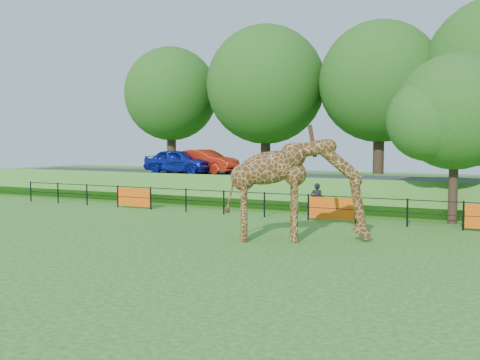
{
  "coord_description": "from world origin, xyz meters",
  "views": [
    {
      "loc": [
        9.19,
        -13.18,
        3.28
      ],
      "look_at": [
        1.35,
        2.82,
        2.0
      ],
      "focal_mm": 40.0,
      "sensor_mm": 36.0,
      "label": 1
    }
  ],
  "objects_px": {
    "giraffe": "(299,190)",
    "car_blue": "(179,161)",
    "car_red": "(205,161)",
    "visitor": "(317,200)",
    "tree_east": "(458,116)"
  },
  "relations": [
    {
      "from": "giraffe",
      "to": "car_blue",
      "type": "distance_m",
      "value": 14.97
    },
    {
      "from": "car_blue",
      "to": "giraffe",
      "type": "bearing_deg",
      "value": -131.83
    },
    {
      "from": "giraffe",
      "to": "car_red",
      "type": "bearing_deg",
      "value": 107.74
    },
    {
      "from": "visitor",
      "to": "giraffe",
      "type": "bearing_deg",
      "value": 95.24
    },
    {
      "from": "visitor",
      "to": "tree_east",
      "type": "bearing_deg",
      "value": -179.16
    },
    {
      "from": "car_blue",
      "to": "car_red",
      "type": "bearing_deg",
      "value": -54.96
    },
    {
      "from": "car_red",
      "to": "visitor",
      "type": "relative_size",
      "value": 2.81
    },
    {
      "from": "car_blue",
      "to": "car_red",
      "type": "height_order",
      "value": "car_blue"
    },
    {
      "from": "car_red",
      "to": "tree_east",
      "type": "distance_m",
      "value": 15.08
    },
    {
      "from": "tree_east",
      "to": "giraffe",
      "type": "bearing_deg",
      "value": -124.72
    },
    {
      "from": "tree_east",
      "to": "visitor",
      "type": "bearing_deg",
      "value": -172.57
    },
    {
      "from": "giraffe",
      "to": "tree_east",
      "type": "bearing_deg",
      "value": 31.03
    },
    {
      "from": "visitor",
      "to": "tree_east",
      "type": "relative_size",
      "value": 0.22
    },
    {
      "from": "giraffe",
      "to": "car_red",
      "type": "relative_size",
      "value": 1.12
    },
    {
      "from": "car_blue",
      "to": "tree_east",
      "type": "relative_size",
      "value": 0.62
    }
  ]
}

